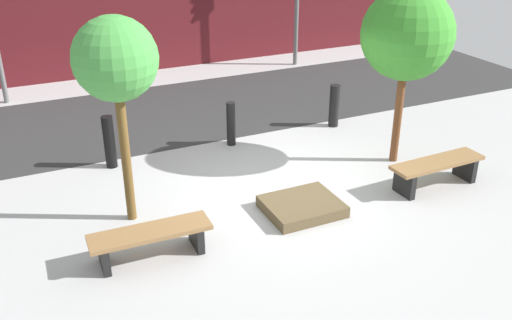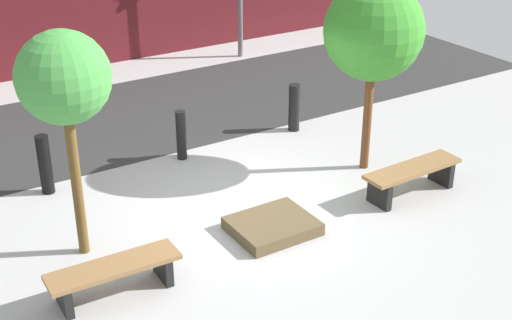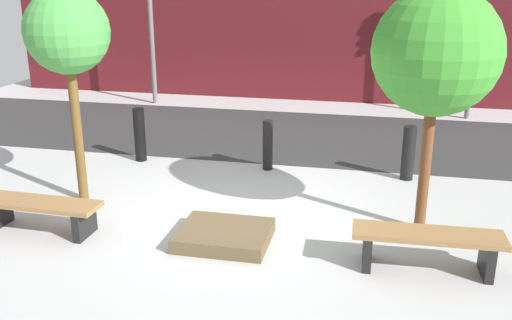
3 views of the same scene
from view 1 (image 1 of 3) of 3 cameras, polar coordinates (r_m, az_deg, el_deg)
name	(u,v)px [view 1 (image 1 of 3)]	position (r m, az deg, el deg)	size (l,w,h in m)	color
ground_plane	(279,190)	(9.42, 2.36, -3.03)	(18.00, 18.00, 0.00)	#AEAEAE
road_strip	(194,109)	(13.02, -6.22, 5.13)	(18.00, 3.90, 0.01)	#303030
building_facade	(146,5)	(15.95, -10.98, 15.00)	(16.20, 0.50, 3.45)	#511419
bench_left	(151,238)	(7.77, -10.49, -7.66)	(1.63, 0.50, 0.42)	black
bench_right	(437,168)	(9.85, 17.62, -0.78)	(1.68, 0.49, 0.47)	black
planter_bed	(302,206)	(8.80, 4.62, -4.65)	(1.13, 0.94, 0.18)	brown
tree_behind_left_bench	(115,61)	(7.91, -13.88, 9.55)	(1.16, 1.16, 3.04)	brown
tree_behind_right_bench	(407,35)	(10.01, 14.88, 12.01)	(1.56, 1.56, 3.10)	brown
bollard_far_left	(109,142)	(10.34, -14.45, 1.76)	(0.20, 0.20, 0.95)	black
bollard_left	(231,124)	(10.94, -2.52, 3.63)	(0.17, 0.17, 0.86)	black
bollard_center	(334,106)	(11.94, 7.82, 5.40)	(0.21, 0.21, 0.89)	black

